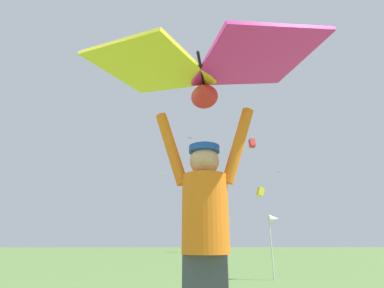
% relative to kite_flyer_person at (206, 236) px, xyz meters
% --- Properties ---
extents(kite_flyer_person, '(0.81, 0.40, 1.92)m').
position_rel_kite_flyer_person_xyz_m(kite_flyer_person, '(0.00, 0.00, 0.00)').
color(kite_flyer_person, '#424751').
rests_on(kite_flyer_person, ground).
extents(held_stunt_kite, '(2.03, 1.23, 0.43)m').
position_rel_kite_flyer_person_xyz_m(held_stunt_kite, '(-0.02, -0.09, 1.34)').
color(held_stunt_kite, black).
extents(distant_kite_magenta_mid_right, '(0.90, 0.89, 0.24)m').
position_rel_kite_flyer_person_xyz_m(distant_kite_magenta_mid_right, '(1.16, 33.63, 13.55)').
color(distant_kite_magenta_mid_right, '#DB2393').
extents(distant_kite_white_far_center, '(0.73, 0.72, 0.22)m').
position_rel_kite_flyer_person_xyz_m(distant_kite_white_far_center, '(-2.54, 34.73, 8.85)').
color(distant_kite_white_far_center, white).
extents(distant_kite_white_mid_left, '(1.31, 1.33, 2.39)m').
position_rel_kite_flyer_person_xyz_m(distant_kite_white_mid_left, '(2.58, 27.26, 3.23)').
color(distant_kite_white_mid_left, white).
extents(distant_kite_red_low_left, '(0.64, 0.82, 1.02)m').
position_rel_kite_flyer_person_xyz_m(distant_kite_red_low_left, '(7.70, 26.15, 10.19)').
color(distant_kite_red_low_left, red).
extents(distant_kite_red_low_right, '(0.69, 0.68, 0.25)m').
position_rel_kite_flyer_person_xyz_m(distant_kite_red_low_right, '(-11.68, 35.09, 7.30)').
color(distant_kite_red_low_right, red).
extents(distant_kite_yellow_high_left, '(0.84, 0.72, 0.98)m').
position_rel_kite_flyer_person_xyz_m(distant_kite_yellow_high_left, '(7.70, 24.61, 4.62)').
color(distant_kite_yellow_high_left, yellow).
extents(distant_kite_blue_high_right, '(0.59, 0.57, 0.21)m').
position_rel_kite_flyer_person_xyz_m(distant_kite_blue_high_right, '(8.84, 22.12, 5.99)').
color(distant_kite_blue_high_right, blue).
extents(marker_flag, '(0.30, 0.24, 1.63)m').
position_rel_kite_flyer_person_xyz_m(marker_flag, '(2.39, 5.65, 0.47)').
color(marker_flag, silver).
rests_on(marker_flag, ground).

